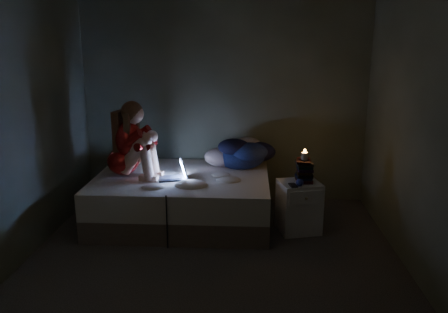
# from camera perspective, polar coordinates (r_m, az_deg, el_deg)

# --- Properties ---
(floor) EXTENTS (3.60, 3.80, 0.02)m
(floor) POSITION_cam_1_polar(r_m,az_deg,el_deg) (4.36, -1.46, -13.71)
(floor) COLOR black
(floor) RESTS_ON ground
(wall_back) EXTENTS (3.60, 0.02, 2.60)m
(wall_back) POSITION_cam_1_polar(r_m,az_deg,el_deg) (5.80, 0.03, 7.06)
(wall_back) COLOR #414836
(wall_back) RESTS_ON ground
(wall_front) EXTENTS (3.60, 0.02, 2.60)m
(wall_front) POSITION_cam_1_polar(r_m,az_deg,el_deg) (2.09, -6.07, -6.75)
(wall_front) COLOR #414836
(wall_front) RESTS_ON ground
(wall_left) EXTENTS (0.02, 3.80, 2.60)m
(wall_left) POSITION_cam_1_polar(r_m,az_deg,el_deg) (4.45, -25.52, 3.35)
(wall_left) COLOR #414836
(wall_left) RESTS_ON ground
(wall_right) EXTENTS (0.02, 3.80, 2.60)m
(wall_right) POSITION_cam_1_polar(r_m,az_deg,el_deg) (4.17, 24.05, 2.85)
(wall_right) COLOR #414836
(wall_right) RESTS_ON ground
(bed) EXTENTS (1.97, 1.47, 0.54)m
(bed) POSITION_cam_1_polar(r_m,az_deg,el_deg) (5.30, -5.23, -5.20)
(bed) COLOR beige
(bed) RESTS_ON ground
(pillow) EXTENTS (0.40, 0.29, 0.12)m
(pillow) POSITION_cam_1_polar(r_m,az_deg,el_deg) (5.53, -11.52, -1.01)
(pillow) COLOR beige
(pillow) RESTS_ON bed
(woman) EXTENTS (0.59, 0.44, 0.87)m
(woman) POSITION_cam_1_polar(r_m,az_deg,el_deg) (5.16, -12.74, 2.14)
(woman) COLOR maroon
(woman) RESTS_ON bed
(laptop) EXTENTS (0.37, 0.31, 0.22)m
(laptop) POSITION_cam_1_polar(r_m,az_deg,el_deg) (5.06, -6.62, -1.63)
(laptop) COLOR black
(laptop) RESTS_ON bed
(clothes_pile) EXTENTS (0.78, 0.72, 0.38)m
(clothes_pile) POSITION_cam_1_polar(r_m,az_deg,el_deg) (5.51, 2.06, 0.61)
(clothes_pile) COLOR #142342
(clothes_pile) RESTS_ON bed
(nightstand) EXTENTS (0.50, 0.47, 0.56)m
(nightstand) POSITION_cam_1_polar(r_m,az_deg,el_deg) (5.04, 9.41, -6.26)
(nightstand) COLOR silver
(nightstand) RESTS_ON ground
(book_stack) EXTENTS (0.19, 0.25, 0.23)m
(book_stack) POSITION_cam_1_polar(r_m,az_deg,el_deg) (4.95, 10.04, -1.80)
(book_stack) COLOR black
(book_stack) RESTS_ON nightstand
(candle) EXTENTS (0.07, 0.07, 0.08)m
(candle) POSITION_cam_1_polar(r_m,az_deg,el_deg) (4.91, 10.12, -0.04)
(candle) COLOR beige
(candle) RESTS_ON book_stack
(phone) EXTENTS (0.08, 0.14, 0.01)m
(phone) POSITION_cam_1_polar(r_m,az_deg,el_deg) (4.84, 8.31, -3.51)
(phone) COLOR black
(phone) RESTS_ON nightstand
(blue_orb) EXTENTS (0.08, 0.08, 0.08)m
(blue_orb) POSITION_cam_1_polar(r_m,az_deg,el_deg) (4.81, 9.11, -3.21)
(blue_orb) COLOR navy
(blue_orb) RESTS_ON nightstand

